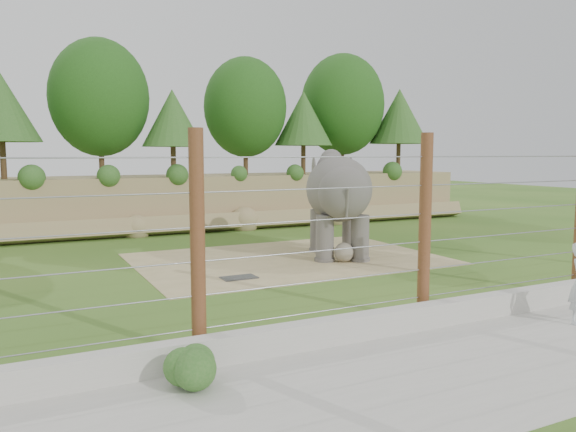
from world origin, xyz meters
name	(u,v)px	position (x,y,z in m)	size (l,w,h in m)	color
ground	(319,278)	(0.00, 0.00, 0.00)	(90.00, 90.00, 0.00)	#35611D
back_embankment	(201,145)	(0.59, 12.68, 3.97)	(30.00, 5.52, 8.77)	#A1845C
dirt_patch	(288,259)	(0.50, 3.00, 0.01)	(10.00, 7.00, 0.02)	tan
drain_grate	(239,278)	(-2.09, 0.96, 0.04)	(1.00, 0.60, 0.03)	#262628
elephant	(339,204)	(2.31, 2.72, 1.81)	(1.92, 4.48, 3.63)	#5C5853
stone_ball	(344,252)	(1.89, 1.67, 0.34)	(0.64, 0.64, 0.64)	gray
retaining_wall	(439,314)	(0.00, -5.00, 0.25)	(26.00, 0.35, 0.50)	#B9B6AC
walkway	(516,356)	(0.00, -7.00, 0.01)	(26.00, 4.00, 0.01)	#B9B6AC
barrier_fence	(425,228)	(0.00, -4.50, 2.00)	(20.26, 0.26, 4.00)	#5B2F13
walkway_shrub	(197,367)	(-5.45, -5.80, 0.35)	(0.67, 0.67, 0.67)	#2C6220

